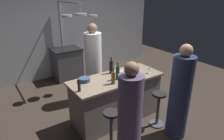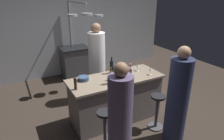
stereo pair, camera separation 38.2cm
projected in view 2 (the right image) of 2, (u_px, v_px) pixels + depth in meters
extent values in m
plane|color=#382D26|center=(115.00, 118.00, 4.07)|extent=(9.00, 9.00, 0.00)
cube|color=#B2B7BC|center=(69.00, 31.00, 5.92)|extent=(6.40, 0.16, 2.60)
cube|color=slate|center=(116.00, 99.00, 3.91)|extent=(1.72, 0.66, 0.86)
cube|color=gray|center=(116.00, 79.00, 3.74)|extent=(1.80, 0.72, 0.04)
cube|color=#47474C|center=(75.00, 62.00, 5.91)|extent=(0.76, 0.60, 0.86)
cube|color=black|center=(74.00, 48.00, 5.75)|extent=(0.80, 0.64, 0.03)
cylinder|color=white|center=(97.00, 67.00, 4.58)|extent=(0.38, 0.38, 1.58)
sphere|color=#8C664C|center=(96.00, 28.00, 4.25)|extent=(0.21, 0.21, 0.21)
cylinder|color=#4C4C51|center=(155.00, 127.00, 3.79)|extent=(0.28, 0.28, 0.02)
cylinder|color=#4C4C51|center=(157.00, 112.00, 3.67)|extent=(0.06, 0.06, 0.62)
cylinder|color=black|center=(158.00, 97.00, 3.55)|extent=(0.26, 0.26, 0.04)
cylinder|color=#262D4C|center=(177.00, 102.00, 3.24)|extent=(0.35, 0.35, 1.48)
sphere|color=tan|center=(184.00, 53.00, 2.93)|extent=(0.20, 0.20, 0.20)
cylinder|color=#4C4C51|center=(105.00, 130.00, 3.20)|extent=(0.06, 0.06, 0.62)
cylinder|color=black|center=(105.00, 113.00, 3.08)|extent=(0.26, 0.26, 0.04)
cylinder|color=#594C6B|center=(120.00, 123.00, 2.76)|extent=(0.34, 0.34, 1.42)
sphere|color=#8C664C|center=(121.00, 70.00, 2.47)|extent=(0.19, 0.19, 0.19)
cylinder|color=gray|center=(71.00, 39.00, 5.88)|extent=(0.04, 0.04, 2.15)
cylinder|color=gray|center=(76.00, 2.00, 4.92)|extent=(0.04, 1.37, 0.04)
cylinder|color=gray|center=(72.00, 15.00, 4.42)|extent=(0.22, 0.22, 0.04)
cylinder|color=gray|center=(71.00, 9.00, 4.39)|extent=(0.01, 0.01, 0.24)
cylinder|color=gray|center=(87.00, 14.00, 4.58)|extent=(0.26, 0.26, 0.04)
cylinder|color=gray|center=(86.00, 9.00, 4.55)|extent=(0.01, 0.01, 0.24)
cylinder|color=gray|center=(99.00, 16.00, 4.72)|extent=(0.21, 0.21, 0.04)
cylinder|color=gray|center=(98.00, 9.00, 4.69)|extent=(0.01, 0.01, 0.29)
cylinder|color=#382319|center=(75.00, 84.00, 3.25)|extent=(0.05, 0.05, 0.21)
cylinder|color=black|center=(112.00, 67.00, 3.89)|extent=(0.07, 0.07, 0.24)
cylinder|color=black|center=(112.00, 59.00, 3.83)|extent=(0.03, 0.03, 0.08)
cylinder|color=brown|center=(111.00, 78.00, 3.46)|extent=(0.07, 0.07, 0.22)
cylinder|color=brown|center=(111.00, 70.00, 3.40)|extent=(0.03, 0.03, 0.08)
cylinder|color=#193D23|center=(116.00, 73.00, 3.61)|extent=(0.07, 0.07, 0.25)
cylinder|color=#193D23|center=(117.00, 64.00, 3.55)|extent=(0.03, 0.03, 0.08)
cylinder|color=#B78C8E|center=(130.00, 75.00, 3.56)|extent=(0.07, 0.07, 0.24)
cylinder|color=#B78C8E|center=(130.00, 66.00, 3.50)|extent=(0.03, 0.03, 0.08)
cylinder|color=silver|center=(138.00, 70.00, 4.06)|extent=(0.06, 0.06, 0.01)
cylinder|color=silver|center=(138.00, 69.00, 4.04)|extent=(0.01, 0.01, 0.07)
cone|color=silver|center=(138.00, 65.00, 4.02)|extent=(0.07, 0.07, 0.06)
cylinder|color=silver|center=(116.00, 72.00, 4.00)|extent=(0.06, 0.06, 0.01)
cylinder|color=silver|center=(116.00, 70.00, 3.99)|extent=(0.01, 0.01, 0.07)
cone|color=silver|center=(116.00, 66.00, 3.96)|extent=(0.07, 0.07, 0.06)
cylinder|color=silver|center=(150.00, 75.00, 3.86)|extent=(0.06, 0.06, 0.01)
cylinder|color=silver|center=(151.00, 73.00, 3.85)|extent=(0.01, 0.01, 0.07)
cone|color=silver|center=(151.00, 69.00, 3.82)|extent=(0.07, 0.07, 0.06)
cylinder|color=#334C6B|center=(83.00, 78.00, 3.61)|extent=(0.20, 0.20, 0.07)
cylinder|color=#B7B7BC|center=(125.00, 74.00, 3.80)|extent=(0.21, 0.21, 0.08)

